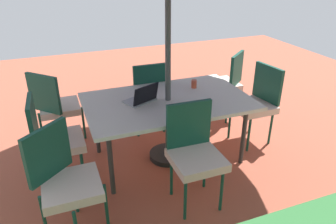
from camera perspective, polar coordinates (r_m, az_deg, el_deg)
name	(u,v)px	position (r m, az deg, el deg)	size (l,w,h in m)	color
ground_plane	(168,158)	(3.91, 0.00, -8.03)	(10.00, 10.00, 0.02)	#9E4C38
dining_table	(168,104)	(3.56, 0.00, 1.43)	(1.80, 1.11, 0.75)	silver
chair_northeast	(65,178)	(2.79, -17.71, -11.07)	(0.58, 0.59, 0.98)	beige
chair_west	(257,101)	(4.14, 15.37, 1.93)	(0.49, 0.48, 0.98)	beige
chair_north	(194,151)	(3.01, 4.66, -6.80)	(0.46, 0.47, 0.98)	beige
chair_south	(148,93)	(4.24, -3.59, 3.42)	(0.46, 0.46, 0.98)	beige
chair_east	(53,138)	(3.39, -19.69, -4.31)	(0.47, 0.46, 0.98)	beige
chair_southeast	(56,105)	(4.11, -19.21, 1.22)	(0.59, 0.59, 0.98)	beige
chair_southwest	(225,81)	(4.68, 10.05, 5.33)	(0.58, 0.59, 0.98)	beige
laptop	(142,98)	(3.47, -4.62, 2.46)	(0.39, 0.35, 0.21)	gray
cup	(194,84)	(3.86, 4.61, 4.97)	(0.06, 0.06, 0.10)	#CC4C33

